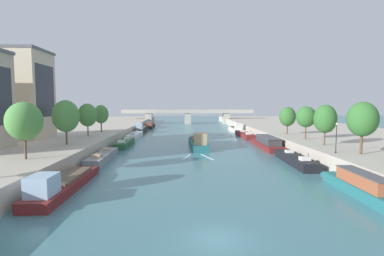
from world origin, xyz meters
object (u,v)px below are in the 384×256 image
object	(u,v)px
moored_boat_left_far	(135,135)
tree_left_far	(24,121)
tree_left_distant	(88,115)
tree_right_past_mid	(306,117)
moored_boat_right_upstream	(267,143)
tree_left_third	(66,116)
tree_right_distant	(362,119)
moored_boat_left_upstream	(103,156)
moored_boat_left_end	(125,143)
tree_right_midway	(325,119)
tree_left_by_lamp	(101,114)
moored_boat_right_gap_after	(360,185)
bridge_far	(188,115)
barge_midriver	(198,142)
lamppost_right_bank	(336,137)
moored_boat_left_midway	(142,129)
moored_boat_right_lone	(245,135)
moored_boat_right_midway	(295,159)
moored_boat_left_downstream	(150,125)
moored_boat_right_far	(236,129)
tree_right_far	(288,117)
moored_boat_left_lone	(63,184)

from	to	relation	value
moored_boat_left_far	tree_left_far	xyz separation A→B (m)	(-6.63, -43.19, 6.55)
tree_left_distant	tree_right_past_mid	world-z (taller)	tree_left_distant
moored_boat_right_upstream	tree_left_third	size ratio (longest dim) A/B	2.18
moored_boat_right_upstream	tree_right_distant	bearing A→B (deg)	-72.63
moored_boat_left_upstream	moored_boat_right_upstream	xyz separation A→B (m)	(31.08, 12.49, 0.41)
moored_boat_left_end	tree_right_midway	world-z (taller)	tree_right_midway
tree_left_by_lamp	moored_boat_right_gap_after	bearing A→B (deg)	-49.33
tree_right_past_mid	bridge_far	xyz separation A→B (m)	(-21.64, 76.89, -2.67)
moored_boat_left_far	tree_left_third	bearing A→B (deg)	-102.49
tree_left_third	bridge_far	distance (m)	85.93
tree_right_distant	tree_right_past_mid	xyz separation A→B (m)	(-0.57, 17.06, -0.46)
barge_midriver	lamppost_right_bank	distance (m)	29.22
moored_boat_left_midway	tree_right_past_mid	world-z (taller)	tree_right_past_mid
moored_boat_right_gap_after	bridge_far	world-z (taller)	bridge_far
moored_boat_left_end	moored_boat_right_lone	distance (m)	33.95
moored_boat_left_end	moored_boat_right_midway	bearing A→B (deg)	-32.83
moored_boat_left_downstream	tree_left_by_lamp	distance (m)	41.68
moored_boat_right_lone	moored_boat_right_midway	bearing A→B (deg)	-89.58
moored_boat_right_upstream	moored_boat_right_lone	size ratio (longest dim) A/B	1.12
barge_midriver	moored_boat_left_end	xyz separation A→B (m)	(-16.04, 1.48, -0.39)
moored_boat_right_far	tree_left_distant	distance (m)	50.67
moored_boat_right_gap_after	moored_boat_right_upstream	xyz separation A→B (m)	(-0.24, 32.20, 0.00)
moored_boat_right_gap_after	tree_right_midway	world-z (taller)	tree_right_midway
moored_boat_left_midway	moored_boat_right_lone	xyz separation A→B (m)	(30.71, -16.23, -0.30)
lamppost_right_bank	moored_boat_left_downstream	bearing A→B (deg)	115.01
moored_boat_right_gap_after	bridge_far	xyz separation A→B (m)	(-15.67, 104.47, 3.06)
tree_left_far	moored_boat_left_upstream	bearing A→B (deg)	60.31
moored_boat_left_far	lamppost_right_bank	xyz separation A→B (m)	(34.74, -39.92, 4.10)
tree_left_far	tree_right_distant	xyz separation A→B (m)	(44.35, 2.19, 0.03)
moored_boat_left_end	tree_left_distant	bearing A→B (deg)	-168.40
tree_left_far	moored_boat_right_gap_after	bearing A→B (deg)	-12.43
moored_boat_right_midway	tree_right_far	xyz separation A→B (m)	(6.13, 20.68, 5.71)
moored_boat_left_lone	tree_left_by_lamp	size ratio (longest dim) A/B	2.39
moored_boat_left_lone	moored_boat_left_end	size ratio (longest dim) A/B	1.28
moored_boat_left_end	moored_boat_left_midway	world-z (taller)	moored_boat_left_midway
moored_boat_right_far	tree_right_past_mid	xyz separation A→B (m)	(6.41, -39.76, 5.83)
tree_right_midway	moored_boat_right_lone	bearing A→B (deg)	101.46
moored_boat_right_gap_after	tree_right_midway	distance (m)	21.02
moored_boat_right_lone	tree_left_by_lamp	xyz separation A→B (m)	(-37.40, -7.02, 6.02)
moored_boat_left_midway	tree_right_far	xyz separation A→B (m)	(37.10, -30.96, 5.40)
moored_boat_left_end	tree_left_third	world-z (taller)	tree_left_third
moored_boat_right_far	lamppost_right_bank	size ratio (longest dim) A/B	3.33
moored_boat_left_downstream	moored_boat_right_far	world-z (taller)	moored_boat_right_far
moored_boat_left_end	tree_right_past_mid	xyz separation A→B (m)	(36.75, -7.98, 6.11)
moored_boat_left_downstream	moored_boat_right_upstream	distance (m)	60.96
tree_right_far	moored_boat_left_end	bearing A→B (deg)	-178.19
moored_boat_left_end	tree_left_third	bearing A→B (deg)	-116.61
tree_right_distant	lamppost_right_bank	xyz separation A→B (m)	(-2.97, 1.08, -2.49)
tree_right_midway	tree_right_past_mid	size ratio (longest dim) A/B	1.06
moored_boat_left_upstream	tree_left_third	size ratio (longest dim) A/B	1.86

